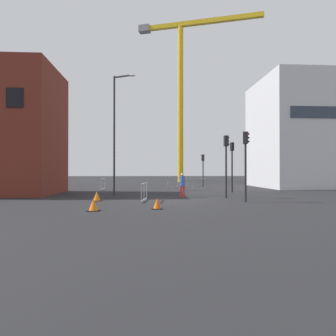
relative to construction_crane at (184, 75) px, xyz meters
The scene contains 17 objects.
ground 35.38m from the construction_crane, 97.44° to the right, with size 160.00×160.00×0.00m, color black.
brick_building 32.45m from the construction_crane, 124.46° to the right, with size 8.59×6.89×9.68m.
office_block 23.72m from the construction_crane, 51.47° to the right, with size 12.95×10.14×11.67m.
construction_crane is the anchor object (origin of this frame).
streetlamp_tall 29.89m from the construction_crane, 106.91° to the right, with size 1.65×0.86×8.83m.
traffic_light_far 21.76m from the construction_crane, 88.92° to the right, with size 0.39×0.28×3.55m.
traffic_light_island 32.38m from the construction_crane, 90.87° to the right, with size 0.38×0.25×4.13m.
traffic_light_near 27.87m from the construction_crane, 86.73° to the right, with size 0.31×0.39×4.16m.
traffic_light_verge 34.78m from the construction_crane, 89.95° to the right, with size 0.39×0.30×4.06m.
pedestrian_walking 32.87m from the construction_crane, 96.62° to the right, with size 0.34×0.34×1.64m.
safety_barrier_front 26.35m from the construction_crane, 94.15° to the right, with size 2.51×0.30×1.08m.
safety_barrier_mid_span 27.94m from the construction_crane, 116.00° to the right, with size 0.28×1.82×1.08m.
safety_barrier_right_run 35.62m from the construction_crane, 100.65° to the right, with size 0.36×2.05×1.08m.
safety_barrier_rear 23.99m from the construction_crane, 98.53° to the right, with size 2.26×0.12×1.08m.
traffic_cone_on_verge 38.73m from the construction_crane, 98.50° to the right, with size 0.50×0.50×0.50m.
traffic_cone_orange 35.83m from the construction_crane, 105.91° to the right, with size 0.57×0.57×0.57m.
traffic_cone_by_barrier 39.67m from the construction_crane, 102.93° to the right, with size 0.56×0.56×0.57m.
Camera 1 is at (-1.52, -18.39, 1.83)m, focal length 32.95 mm.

